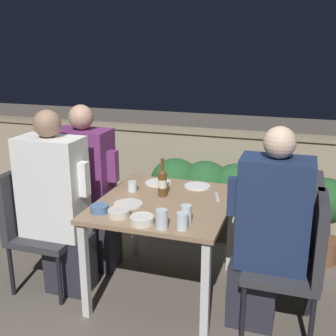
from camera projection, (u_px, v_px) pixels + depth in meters
The scene contains 24 objects.
ground_plane at pixel (165, 290), 3.15m from camera, with size 16.00×16.00×0.00m, color #665B51.
parapet_wall at pixel (209, 174), 4.35m from camera, with size 9.00×0.18×0.93m.
dining_table at pixel (165, 212), 2.97m from camera, with size 0.91×1.00×0.71m.
planter_hedge at pixel (205, 194), 4.00m from camera, with size 1.07×0.47×0.71m.
chair_left_near at pixel (35, 219), 3.10m from camera, with size 0.46×0.46×0.91m.
person_white_polo at pixel (57, 204), 3.00m from camera, with size 0.51×0.26×1.35m.
chair_left_far at pixel (67, 202), 3.43m from camera, with size 0.46×0.46×0.91m.
person_purple_stripe at pixel (88, 189), 3.33m from camera, with size 0.50×0.26×1.33m.
chair_right_near at pixel (301, 255), 2.57m from camera, with size 0.46×0.46×0.91m.
person_navy_jumper at pixel (268, 231), 2.59m from camera, with size 0.50×0.26×1.32m.
chair_right_far at pixel (299, 230), 2.92m from camera, with size 0.46×0.46×0.91m.
beer_bottle at pixel (162, 182), 3.01m from camera, with size 0.06×0.06×0.28m.
plate_0 at pixel (158, 183), 3.31m from camera, with size 0.20×0.20×0.01m.
plate_1 at pixel (197, 186), 3.23m from camera, with size 0.20×0.20×0.01m.
plate_2 at pixel (128, 204), 2.88m from camera, with size 0.20×0.20×0.01m.
bowl_0 at pixel (142, 219), 2.57m from camera, with size 0.15×0.15×0.05m.
bowl_1 at pixel (100, 208), 2.75m from camera, with size 0.12×0.12×0.05m.
bowl_2 at pixel (119, 212), 2.69m from camera, with size 0.14×0.14×0.05m.
glass_cup_0 at pixel (186, 214), 2.57m from camera, with size 0.07×0.07×0.12m.
glass_cup_1 at pixel (182, 221), 2.49m from camera, with size 0.07×0.07×0.10m.
glass_cup_2 at pixel (162, 219), 2.50m from camera, with size 0.07×0.07×0.12m.
glass_cup_3 at pixel (132, 186), 3.13m from camera, with size 0.07×0.07×0.08m.
fork_0 at pixel (217, 197), 3.01m from camera, with size 0.07×0.17×0.01m.
potted_plant at pixel (324, 211), 3.46m from camera, with size 0.42×0.42×0.73m.
Camera 1 is at (0.87, -2.61, 1.78)m, focal length 45.00 mm.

